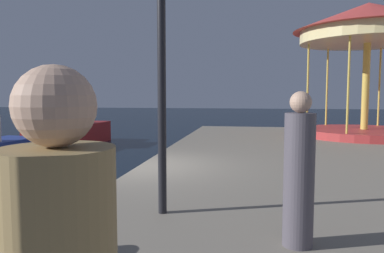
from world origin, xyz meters
TOP-DOWN VIEW (x-y plane):
  - ground_plane at (0.00, 0.00)m, footprint 120.00×120.00m
  - motorboat_red at (-6.08, 8.30)m, footprint 2.06×5.19m
  - carousel at (7.20, 7.49)m, footprint 5.83×5.83m
  - lamp_post_mid_promenade at (1.43, -3.44)m, footprint 0.36×0.36m
  - bollard_south at (0.59, -5.03)m, footprint 0.24×0.24m
  - bollard_north at (0.59, -5.08)m, footprint 0.24×0.24m
  - person_by_the_water at (3.22, -4.33)m, footprint 0.34×0.34m

SIDE VIEW (x-z plane):
  - ground_plane at x=0.00m, z-range 0.00..0.00m
  - motorboat_red at x=-6.08m, z-range -0.19..1.54m
  - bollard_south at x=0.59m, z-range 0.80..1.20m
  - bollard_north at x=0.59m, z-range 0.80..1.20m
  - person_by_the_water at x=3.22m, z-range 0.74..2.49m
  - lamp_post_mid_promenade at x=1.43m, z-range 1.59..5.83m
  - carousel at x=7.20m, z-range 2.13..7.48m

